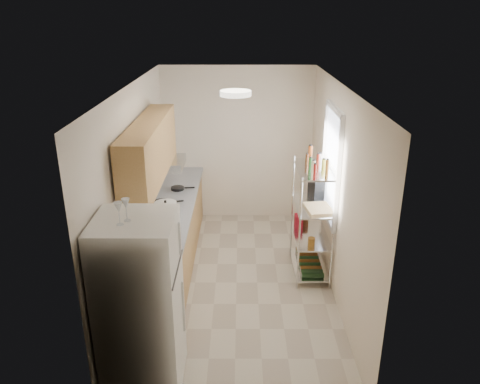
# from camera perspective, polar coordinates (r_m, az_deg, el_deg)

# --- Properties ---
(room) EXTENTS (2.52, 4.42, 2.62)m
(room) POSITION_cam_1_polar(r_m,az_deg,el_deg) (5.79, -0.47, -0.04)
(room) COLOR #BEB19A
(room) RESTS_ON ground
(counter_run) EXTENTS (0.63, 3.51, 0.90)m
(counter_run) POSITION_cam_1_polar(r_m,az_deg,el_deg) (6.61, -8.43, -5.49)
(counter_run) COLOR tan
(counter_run) RESTS_ON ground
(upper_cabinets) EXTENTS (0.33, 2.20, 0.72)m
(upper_cabinets) POSITION_cam_1_polar(r_m,az_deg,el_deg) (5.83, -10.94, 5.00)
(upper_cabinets) COLOR tan
(upper_cabinets) RESTS_ON room
(range_hood) EXTENTS (0.50, 0.60, 0.12)m
(range_hood) POSITION_cam_1_polar(r_m,az_deg,el_deg) (6.69, -9.00, 3.50)
(range_hood) COLOR #B7BABC
(range_hood) RESTS_ON room
(window) EXTENTS (0.06, 1.00, 1.46)m
(window) POSITION_cam_1_polar(r_m,az_deg,el_deg) (6.15, 11.07, 3.31)
(window) COLOR white
(window) RESTS_ON room
(bakers_rack) EXTENTS (0.45, 0.90, 1.73)m
(bakers_rack) POSITION_cam_1_polar(r_m,az_deg,el_deg) (6.21, 8.88, -0.70)
(bakers_rack) COLOR silver
(bakers_rack) RESTS_ON ground
(ceiling_dome) EXTENTS (0.34, 0.34, 0.05)m
(ceiling_dome) POSITION_cam_1_polar(r_m,az_deg,el_deg) (5.16, -0.54, 11.96)
(ceiling_dome) COLOR white
(ceiling_dome) RESTS_ON room
(refrigerator) EXTENTS (0.71, 0.71, 1.73)m
(refrigerator) POSITION_cam_1_polar(r_m,az_deg,el_deg) (4.54, -12.02, -13.26)
(refrigerator) COLOR white
(refrigerator) RESTS_ON ground
(wine_glass_a) EXTENTS (0.07, 0.07, 0.20)m
(wine_glass_a) POSITION_cam_1_polar(r_m,az_deg,el_deg) (4.07, -13.69, -2.12)
(wine_glass_a) COLOR silver
(wine_glass_a) RESTS_ON refrigerator
(wine_glass_b) EXTENTS (0.07, 0.07, 0.20)m
(wine_glass_b) POSITION_cam_1_polar(r_m,az_deg,el_deg) (4.00, -14.54, -2.57)
(wine_glass_b) COLOR silver
(wine_glass_b) RESTS_ON refrigerator
(rice_cooker) EXTENTS (0.29, 0.29, 0.23)m
(rice_cooker) POSITION_cam_1_polar(r_m,az_deg,el_deg) (6.04, -9.03, -2.30)
(rice_cooker) COLOR white
(rice_cooker) RESTS_ON counter_run
(frying_pan_large) EXTENTS (0.33, 0.33, 0.05)m
(frying_pan_large) POSITION_cam_1_polar(r_m,az_deg,el_deg) (6.53, -9.47, -1.35)
(frying_pan_large) COLOR black
(frying_pan_large) RESTS_ON counter_run
(frying_pan_small) EXTENTS (0.22, 0.22, 0.04)m
(frying_pan_small) POSITION_cam_1_polar(r_m,az_deg,el_deg) (7.05, -7.63, 0.45)
(frying_pan_small) COLOR black
(frying_pan_small) RESTS_ON counter_run
(cutting_board) EXTENTS (0.37, 0.45, 0.03)m
(cutting_board) POSITION_cam_1_polar(r_m,az_deg,el_deg) (6.10, 9.59, -2.00)
(cutting_board) COLOR tan
(cutting_board) RESTS_ON bakers_rack
(espresso_machine) EXTENTS (0.21, 0.26, 0.27)m
(espresso_machine) POSITION_cam_1_polar(r_m,az_deg,el_deg) (6.52, 9.29, 0.70)
(espresso_machine) COLOR black
(espresso_machine) RESTS_ON bakers_rack
(storage_bag) EXTENTS (0.11, 0.15, 0.17)m
(storage_bag) POSITION_cam_1_polar(r_m,az_deg,el_deg) (6.63, 7.16, -3.48)
(storage_bag) COLOR maroon
(storage_bag) RESTS_ON bakers_rack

